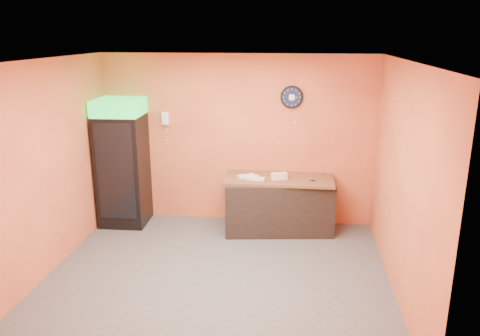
# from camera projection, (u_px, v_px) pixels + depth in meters

# --- Properties ---
(floor) EXTENTS (4.50, 4.50, 0.00)m
(floor) POSITION_uv_depth(u_px,v_px,m) (217.00, 276.00, 6.21)
(floor) COLOR #47474C
(floor) RESTS_ON ground
(back_wall) EXTENTS (4.50, 0.02, 2.80)m
(back_wall) POSITION_uv_depth(u_px,v_px,m) (237.00, 140.00, 7.73)
(back_wall) COLOR orange
(back_wall) RESTS_ON floor
(left_wall) EXTENTS (0.02, 4.00, 2.80)m
(left_wall) POSITION_uv_depth(u_px,v_px,m) (46.00, 169.00, 6.09)
(left_wall) COLOR orange
(left_wall) RESTS_ON floor
(right_wall) EXTENTS (0.02, 4.00, 2.80)m
(right_wall) POSITION_uv_depth(u_px,v_px,m) (402.00, 182.00, 5.55)
(right_wall) COLOR orange
(right_wall) RESTS_ON floor
(ceiling) EXTENTS (4.50, 4.00, 0.02)m
(ceiling) POSITION_uv_depth(u_px,v_px,m) (214.00, 60.00, 5.43)
(ceiling) COLOR white
(ceiling) RESTS_ON back_wall
(beverage_cooler) EXTENTS (0.76, 0.77, 2.10)m
(beverage_cooler) POSITION_uv_depth(u_px,v_px,m) (122.00, 165.00, 7.67)
(beverage_cooler) COLOR black
(beverage_cooler) RESTS_ON floor
(prep_counter) EXTENTS (1.79, 0.98, 0.85)m
(prep_counter) POSITION_uv_depth(u_px,v_px,m) (278.00, 205.00, 7.55)
(prep_counter) COLOR black
(prep_counter) RESTS_ON floor
(wall_clock) EXTENTS (0.36, 0.06, 0.36)m
(wall_clock) POSITION_uv_depth(u_px,v_px,m) (292.00, 97.00, 7.39)
(wall_clock) COLOR black
(wall_clock) RESTS_ON back_wall
(wall_phone) EXTENTS (0.12, 0.10, 0.22)m
(wall_phone) POSITION_uv_depth(u_px,v_px,m) (165.00, 118.00, 7.72)
(wall_phone) COLOR white
(wall_phone) RESTS_ON back_wall
(butcher_paper) EXTENTS (1.73, 0.78, 0.04)m
(butcher_paper) POSITION_uv_depth(u_px,v_px,m) (279.00, 179.00, 7.43)
(butcher_paper) COLOR brown
(butcher_paper) RESTS_ON prep_counter
(sub_roll_stack) EXTENTS (0.27, 0.16, 0.11)m
(sub_roll_stack) POSITION_uv_depth(u_px,v_px,m) (279.00, 176.00, 7.33)
(sub_roll_stack) COLOR #F6E1BF
(sub_roll_stack) RESTS_ON butcher_paper
(wrapped_sandwich_left) EXTENTS (0.30, 0.13, 0.04)m
(wrapped_sandwich_left) POSITION_uv_depth(u_px,v_px,m) (249.00, 177.00, 7.41)
(wrapped_sandwich_left) COLOR silver
(wrapped_sandwich_left) RESTS_ON butcher_paper
(wrapped_sandwich_mid) EXTENTS (0.30, 0.16, 0.04)m
(wrapped_sandwich_mid) POSITION_uv_depth(u_px,v_px,m) (256.00, 179.00, 7.31)
(wrapped_sandwich_mid) COLOR silver
(wrapped_sandwich_mid) RESTS_ON butcher_paper
(wrapped_sandwich_right) EXTENTS (0.30, 0.25, 0.04)m
(wrapped_sandwich_right) POSITION_uv_depth(u_px,v_px,m) (246.00, 176.00, 7.44)
(wrapped_sandwich_right) COLOR silver
(wrapped_sandwich_right) RESTS_ON butcher_paper
(kitchen_tool) EXTENTS (0.05, 0.05, 0.05)m
(kitchen_tool) POSITION_uv_depth(u_px,v_px,m) (279.00, 175.00, 7.47)
(kitchen_tool) COLOR silver
(kitchen_tool) RESTS_ON butcher_paper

